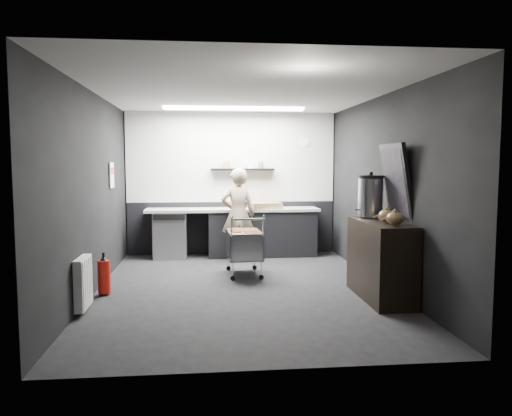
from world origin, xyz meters
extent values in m
plane|color=black|center=(0.00, 0.00, 0.00)|extent=(5.50, 5.50, 0.00)
plane|color=silver|center=(0.00, 0.00, 2.70)|extent=(5.50, 5.50, 0.00)
plane|color=black|center=(0.00, 2.75, 1.35)|extent=(5.50, 0.00, 5.50)
plane|color=black|center=(0.00, -2.75, 1.35)|extent=(5.50, 0.00, 5.50)
plane|color=black|center=(-2.00, 0.00, 1.35)|extent=(0.00, 5.50, 5.50)
plane|color=black|center=(2.00, 0.00, 1.35)|extent=(0.00, 5.50, 5.50)
cube|color=silver|center=(0.00, 2.73, 1.85)|extent=(3.95, 0.02, 1.70)
cube|color=black|center=(0.00, 2.73, 0.50)|extent=(3.95, 0.02, 1.00)
cube|color=black|center=(0.20, 2.62, 1.62)|extent=(1.20, 0.22, 0.04)
cylinder|color=white|center=(1.40, 2.72, 2.15)|extent=(0.20, 0.03, 0.20)
cube|color=white|center=(-1.98, 1.30, 1.55)|extent=(0.02, 0.30, 0.40)
cube|color=red|center=(-1.98, 1.30, 1.62)|extent=(0.02, 0.22, 0.10)
cube|color=white|center=(-1.94, -0.90, 0.35)|extent=(0.10, 0.50, 0.60)
cube|color=white|center=(0.00, 1.85, 2.67)|extent=(2.40, 0.20, 0.04)
cube|color=black|center=(0.55, 2.42, 0.42)|extent=(2.00, 0.56, 0.85)
cube|color=#B3B3AE|center=(0.00, 2.42, 0.88)|extent=(3.20, 0.60, 0.05)
cube|color=#9EA0A5|center=(-1.15, 2.42, 0.42)|extent=(0.60, 0.58, 0.85)
cube|color=black|center=(-1.15, 2.12, 0.78)|extent=(0.56, 0.02, 0.10)
imported|color=beige|center=(0.07, 1.97, 0.83)|extent=(0.61, 0.40, 1.66)
cube|color=silver|center=(0.09, 0.85, 0.29)|extent=(0.54, 0.81, 0.02)
cube|color=silver|center=(-0.16, 0.85, 0.49)|extent=(0.05, 0.79, 0.42)
cube|color=silver|center=(0.33, 0.85, 0.49)|extent=(0.05, 0.79, 0.42)
cube|color=silver|center=(0.09, 0.47, 0.49)|extent=(0.51, 0.04, 0.42)
cube|color=silver|center=(0.09, 1.23, 0.49)|extent=(0.51, 0.04, 0.42)
cylinder|color=silver|center=(-0.13, 0.50, 0.16)|extent=(0.02, 0.02, 0.28)
cylinder|color=silver|center=(0.30, 0.50, 0.16)|extent=(0.02, 0.02, 0.28)
cylinder|color=silver|center=(-0.13, 1.20, 0.16)|extent=(0.02, 0.02, 0.28)
cylinder|color=silver|center=(0.30, 1.20, 0.16)|extent=(0.02, 0.02, 0.28)
cylinder|color=green|center=(0.09, 0.41, 0.92)|extent=(0.51, 0.05, 0.03)
cube|color=brown|center=(-0.02, 0.94, 0.47)|extent=(0.23, 0.29, 0.35)
cube|color=brown|center=(0.22, 0.74, 0.45)|extent=(0.21, 0.27, 0.31)
cylinder|color=black|center=(-0.13, 0.50, 0.04)|extent=(0.08, 0.03, 0.07)
cylinder|color=black|center=(-0.13, 1.20, 0.04)|extent=(0.08, 0.03, 0.07)
cylinder|color=black|center=(0.30, 0.50, 0.04)|extent=(0.08, 0.03, 0.07)
cylinder|color=black|center=(0.30, 1.20, 0.04)|extent=(0.08, 0.03, 0.07)
cube|color=black|center=(1.73, -0.68, 0.50)|extent=(0.50, 1.33, 1.00)
cylinder|color=silver|center=(1.73, -0.23, 1.28)|extent=(0.33, 0.33, 0.51)
cylinder|color=black|center=(1.73, -0.23, 1.56)|extent=(0.33, 0.33, 0.04)
sphere|color=black|center=(1.73, -0.23, 1.60)|extent=(0.06, 0.06, 0.06)
ellipsoid|color=brown|center=(1.73, -0.84, 1.09)|extent=(0.20, 0.20, 0.16)
ellipsoid|color=brown|center=(1.73, -1.12, 1.09)|extent=(0.20, 0.20, 0.16)
cube|color=black|center=(1.94, -0.62, 1.50)|extent=(0.22, 0.78, 0.99)
cube|color=black|center=(1.92, -0.62, 1.50)|extent=(0.16, 0.67, 0.86)
cylinder|color=#AD130B|center=(-1.85, -0.14, 0.25)|extent=(0.16, 0.16, 0.44)
cone|color=black|center=(-1.85, -0.14, 0.49)|extent=(0.11, 0.11, 0.07)
cylinder|color=black|center=(-1.85, -0.14, 0.54)|extent=(0.03, 0.03, 0.07)
cube|color=olive|center=(0.60, 2.37, 0.96)|extent=(0.63, 0.53, 0.11)
cylinder|color=silver|center=(0.10, 2.42, 1.00)|extent=(0.20, 0.20, 0.20)
cube|color=white|center=(0.08, 2.37, 0.99)|extent=(0.25, 0.22, 0.18)
camera|label=1|loc=(-0.51, -6.80, 1.75)|focal=35.00mm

